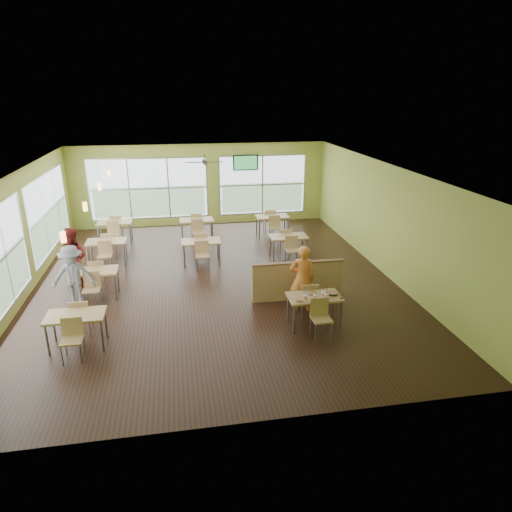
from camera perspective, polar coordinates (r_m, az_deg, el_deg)
name	(u,v)px	position (r m, az deg, el deg)	size (l,w,h in m)	color
room	(214,228)	(12.60, -5.28, 3.57)	(12.00, 12.04, 3.20)	black
window_bays	(125,209)	(15.66, -16.02, 5.69)	(9.24, 10.24, 2.38)	white
main_table	(314,301)	(10.54, 7.30, -5.57)	(1.22, 1.52, 0.87)	tan
half_wall_divider	(298,280)	(11.85, 5.24, -3.06)	(2.40, 0.14, 1.04)	tan
dining_tables	(177,243)	(14.49, -9.90, 1.55)	(6.92, 8.72, 0.87)	tan
pendant_lights	(93,196)	(13.20, -19.75, 7.06)	(0.11, 7.31, 0.86)	#2D2119
ceiling_fan	(204,162)	(15.24, -6.46, 11.60)	(1.25, 1.25, 0.29)	#2D2119
tv_backwall	(246,163)	(18.35, -1.31, 11.60)	(1.00, 0.07, 0.60)	black
man_plaid	(302,278)	(11.17, 5.80, -2.80)	(0.62, 0.40, 1.69)	#E44719
patron_maroon	(72,259)	(13.28, -21.99, -0.30)	(0.85, 0.66, 1.74)	maroon
patron_grey	(73,276)	(12.21, -21.92, -2.37)	(1.04, 0.60, 1.61)	slate
cup_blue	(305,298)	(10.23, 6.16, -5.18)	(0.10, 0.10, 0.34)	white
cup_yellow	(315,297)	(10.27, 7.38, -5.15)	(0.09, 0.09, 0.34)	white
cup_red_near	(324,294)	(10.46, 8.46, -4.71)	(0.09, 0.09, 0.34)	white
cup_red_far	(326,297)	(10.33, 8.80, -5.04)	(0.10, 0.10, 0.36)	white
food_basket	(333,293)	(10.61, 9.56, -4.62)	(0.25, 0.25, 0.06)	black
ketchup_cup	(341,298)	(10.46, 10.61, -5.20)	(0.06, 0.06, 0.02)	maroon
wrapper_left	(299,301)	(10.19, 5.37, -5.59)	(0.16, 0.14, 0.04)	olive
wrapper_mid	(313,293)	(10.56, 7.12, -4.66)	(0.19, 0.17, 0.05)	olive
wrapper_right	(326,298)	(10.39, 8.70, -5.22)	(0.13, 0.11, 0.03)	olive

